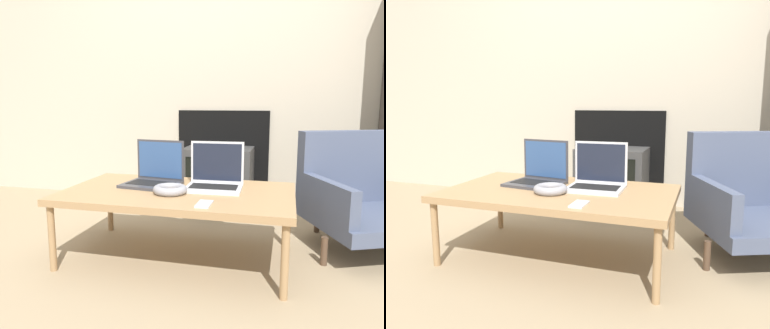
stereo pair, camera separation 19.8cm
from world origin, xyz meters
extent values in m
plane|color=#998466|center=(0.00, 0.00, 0.00)|extent=(14.00, 14.00, 0.00)
cube|color=#B7AD99|center=(0.00, 1.70, 1.30)|extent=(7.00, 0.06, 2.60)
cube|color=black|center=(0.03, 1.66, 0.40)|extent=(0.78, 0.03, 0.79)
cube|color=#9E7A51|center=(0.00, 0.40, 0.37)|extent=(1.23, 0.73, 0.04)
cylinder|color=#9E7A51|center=(-0.58, 0.08, 0.17)|extent=(0.04, 0.04, 0.35)
cylinder|color=#9E7A51|center=(0.58, 0.08, 0.17)|extent=(0.04, 0.04, 0.35)
cylinder|color=#9E7A51|center=(-0.58, 0.72, 0.17)|extent=(0.04, 0.04, 0.35)
cylinder|color=#9E7A51|center=(0.58, 0.72, 0.17)|extent=(0.04, 0.04, 0.35)
cube|color=#38383D|center=(-0.18, 0.47, 0.39)|extent=(0.34, 0.29, 0.02)
cube|color=black|center=(-0.18, 0.47, 0.40)|extent=(0.28, 0.17, 0.00)
cube|color=#38383D|center=(-0.17, 0.59, 0.52)|extent=(0.30, 0.05, 0.24)
cube|color=#2D4C7F|center=(-0.17, 0.58, 0.52)|extent=(0.28, 0.04, 0.21)
cube|color=silver|center=(0.18, 0.47, 0.39)|extent=(0.31, 0.26, 0.02)
cube|color=black|center=(0.18, 0.47, 0.40)|extent=(0.26, 0.15, 0.00)
cube|color=silver|center=(0.18, 0.59, 0.52)|extent=(0.31, 0.02, 0.24)
cube|color=black|center=(0.18, 0.58, 0.52)|extent=(0.28, 0.01, 0.21)
torus|color=gray|center=(-0.02, 0.32, 0.41)|extent=(0.18, 0.18, 0.04)
cube|color=silver|center=(0.20, 0.15, 0.39)|extent=(0.07, 0.13, 0.01)
cube|color=#383838|center=(0.03, 1.46, 0.25)|extent=(0.55, 0.38, 0.50)
cube|color=black|center=(0.03, 1.27, 0.25)|extent=(0.45, 0.01, 0.39)
cube|color=#47516B|center=(1.06, 0.76, 0.19)|extent=(0.86, 0.85, 0.08)
cube|color=#47516B|center=(0.95, 1.00, 0.46)|extent=(0.65, 0.36, 0.45)
cube|color=#47516B|center=(0.78, 0.64, 0.33)|extent=(0.29, 0.54, 0.20)
cylinder|color=#4C3828|center=(0.78, 0.50, 0.08)|extent=(0.04, 0.04, 0.15)
cylinder|color=#4C3828|center=(0.78, 1.03, 0.08)|extent=(0.04, 0.04, 0.15)
camera|label=1|loc=(0.57, -1.51, 0.86)|focal=35.00mm
camera|label=2|loc=(0.76, -1.45, 0.86)|focal=35.00mm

